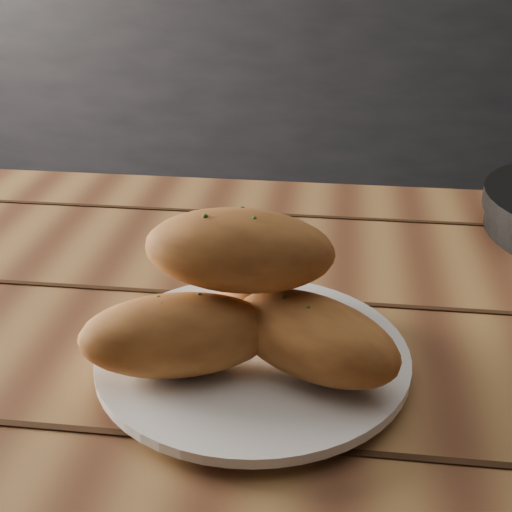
# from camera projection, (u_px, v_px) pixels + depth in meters

# --- Properties ---
(floor) EXTENTS (4.00, 4.00, 0.00)m
(floor) POSITION_uv_depth(u_px,v_px,m) (245.00, 488.00, 1.47)
(floor) COLOR #38383A
(floor) RESTS_ON ground
(counter) EXTENTS (2.80, 0.60, 0.90)m
(counter) POSITION_uv_depth(u_px,v_px,m) (304.00, 85.00, 2.78)
(counter) COLOR black
(counter) RESTS_ON ground
(table) EXTENTS (1.57, 0.83, 0.75)m
(table) POSITION_uv_depth(u_px,v_px,m) (477.00, 474.00, 0.59)
(table) COLOR olive
(table) RESTS_ON ground
(plate) EXTENTS (0.24, 0.24, 0.02)m
(plate) POSITION_uv_depth(u_px,v_px,m) (253.00, 360.00, 0.56)
(plate) COLOR white
(plate) RESTS_ON table
(bread_rolls) EXTENTS (0.25, 0.20, 0.12)m
(bread_rolls) POSITION_uv_depth(u_px,v_px,m) (246.00, 302.00, 0.53)
(bread_rolls) COLOR #C47A36
(bread_rolls) RESTS_ON plate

